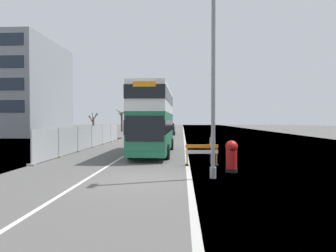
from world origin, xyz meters
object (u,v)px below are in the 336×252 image
(lamppost_foreground, at_px, (213,80))
(pedestrian_at_kerb, at_px, (212,149))
(double_decker_bus, at_px, (154,119))
(car_oncoming_near, at_px, (163,131))
(red_pillar_postbox, at_px, (231,155))
(car_receding_mid, at_px, (169,129))
(roadworks_barrier, at_px, (202,152))

(lamppost_foreground, bearing_deg, pedestrian_at_kerb, 84.13)
(pedestrian_at_kerb, bearing_deg, double_decker_bus, 129.87)
(car_oncoming_near, bearing_deg, pedestrian_at_kerb, -78.84)
(double_decker_bus, relative_size, red_pillar_postbox, 6.46)
(lamppost_foreground, distance_m, pedestrian_at_kerb, 5.36)
(car_receding_mid, bearing_deg, car_oncoming_near, -94.39)
(lamppost_foreground, bearing_deg, red_pillar_postbox, 54.32)
(car_oncoming_near, xyz_separation_m, pedestrian_at_kerb, (4.66, -23.60, -0.05))
(roadworks_barrier, bearing_deg, double_decker_bus, 121.20)
(lamppost_foreground, distance_m, red_pillar_postbox, 3.94)
(double_decker_bus, relative_size, car_receding_mid, 2.38)
(pedestrian_at_kerb, bearing_deg, car_oncoming_near, 101.16)
(roadworks_barrier, xyz_separation_m, pedestrian_at_kerb, (0.67, 0.70, 0.12))
(red_pillar_postbox, height_order, pedestrian_at_kerb, pedestrian_at_kerb)
(lamppost_foreground, height_order, car_receding_mid, lamppost_foreground)
(double_decker_bus, bearing_deg, car_receding_mid, 90.20)
(car_receding_mid, height_order, pedestrian_at_kerb, car_receding_mid)
(double_decker_bus, bearing_deg, pedestrian_at_kerb, -50.13)
(car_oncoming_near, distance_m, car_receding_mid, 7.73)
(double_decker_bus, bearing_deg, car_oncoming_near, 92.08)
(pedestrian_at_kerb, bearing_deg, car_receding_mid, 97.40)
(red_pillar_postbox, relative_size, car_receding_mid, 0.37)
(lamppost_foreground, xyz_separation_m, car_receding_mid, (-3.64, 35.41, -3.37))
(double_decker_bus, height_order, roadworks_barrier, double_decker_bus)
(lamppost_foreground, distance_m, roadworks_barrier, 4.93)
(double_decker_bus, relative_size, roadworks_barrier, 5.46)
(double_decker_bus, height_order, car_receding_mid, double_decker_bus)
(red_pillar_postbox, height_order, car_receding_mid, car_receding_mid)
(lamppost_foreground, height_order, roadworks_barrier, lamppost_foreground)
(lamppost_foreground, bearing_deg, roadworks_barrier, 94.20)
(car_oncoming_near, xyz_separation_m, car_receding_mid, (0.59, 7.71, 0.02))
(lamppost_foreground, height_order, car_oncoming_near, lamppost_foreground)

